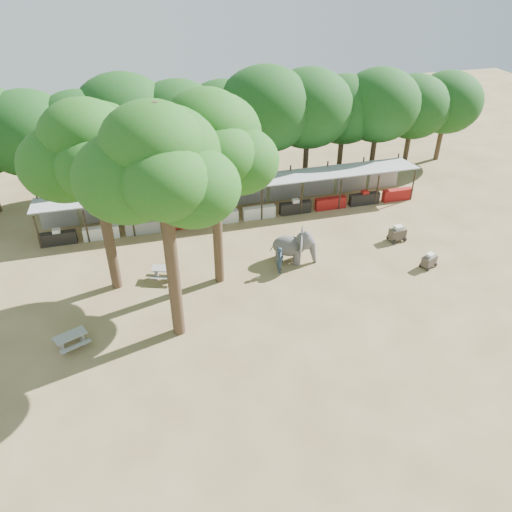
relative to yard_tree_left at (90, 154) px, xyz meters
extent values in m
plane|color=brown|center=(9.13, -7.19, -8.20)|extent=(100.00, 100.00, 0.00)
cube|color=#989BA0|center=(9.13, 6.81, -5.70)|extent=(28.00, 2.99, 0.39)
cylinder|color=#2D2319|center=(-3.47, 5.46, -7.00)|extent=(0.12, 0.12, 2.40)
cylinder|color=#2D2319|center=(-3.47, 8.16, -6.80)|extent=(0.12, 0.12, 2.80)
cube|color=black|center=(-3.47, 5.71, -7.75)|extent=(2.38, 0.50, 0.90)
cube|color=gray|center=(-3.47, 8.11, -7.20)|extent=(2.52, 0.12, 2.00)
cylinder|color=#2D2319|center=(-0.67, 5.46, -7.00)|extent=(0.12, 0.12, 2.40)
cylinder|color=#2D2319|center=(-0.67, 8.16, -6.80)|extent=(0.12, 0.12, 2.80)
cube|color=silver|center=(-0.67, 5.71, -7.75)|extent=(2.38, 0.50, 0.90)
cube|color=gray|center=(-0.67, 8.11, -7.20)|extent=(2.52, 0.12, 2.00)
cylinder|color=#2D2319|center=(2.13, 5.46, -7.00)|extent=(0.12, 0.12, 2.40)
cylinder|color=#2D2319|center=(2.13, 8.16, -6.80)|extent=(0.12, 0.12, 2.80)
cube|color=gray|center=(2.13, 5.71, -7.75)|extent=(2.38, 0.50, 0.90)
cube|color=gray|center=(2.13, 8.11, -7.20)|extent=(2.52, 0.12, 2.00)
cylinder|color=#2D2319|center=(4.93, 5.46, -7.00)|extent=(0.12, 0.12, 2.40)
cylinder|color=#2D2319|center=(4.93, 8.16, -6.80)|extent=(0.12, 0.12, 2.80)
cube|color=maroon|center=(4.93, 5.71, -7.75)|extent=(2.38, 0.50, 0.90)
cube|color=gray|center=(4.93, 8.11, -7.20)|extent=(2.52, 0.12, 2.00)
cylinder|color=#2D2319|center=(7.73, 5.46, -7.00)|extent=(0.12, 0.12, 2.40)
cylinder|color=#2D2319|center=(7.73, 8.16, -6.80)|extent=(0.12, 0.12, 2.80)
cube|color=silver|center=(7.73, 5.71, -7.75)|extent=(2.38, 0.50, 0.90)
cube|color=gray|center=(7.73, 8.11, -7.20)|extent=(2.52, 0.12, 2.00)
cylinder|color=#2D2319|center=(10.53, 5.46, -7.00)|extent=(0.12, 0.12, 2.40)
cylinder|color=#2D2319|center=(10.53, 8.16, -6.80)|extent=(0.12, 0.12, 2.80)
cube|color=silver|center=(10.53, 5.71, -7.75)|extent=(2.38, 0.50, 0.90)
cube|color=gray|center=(10.53, 8.11, -7.20)|extent=(2.52, 0.12, 2.00)
cylinder|color=#2D2319|center=(13.33, 5.46, -7.00)|extent=(0.12, 0.12, 2.40)
cylinder|color=#2D2319|center=(13.33, 8.16, -6.80)|extent=(0.12, 0.12, 2.80)
cube|color=black|center=(13.33, 5.71, -7.75)|extent=(2.38, 0.50, 0.90)
cube|color=gray|center=(13.33, 8.11, -7.20)|extent=(2.52, 0.12, 2.00)
cylinder|color=#2D2319|center=(16.13, 5.46, -7.00)|extent=(0.12, 0.12, 2.40)
cylinder|color=#2D2319|center=(16.13, 8.16, -6.80)|extent=(0.12, 0.12, 2.80)
cube|color=maroon|center=(16.13, 5.71, -7.75)|extent=(2.38, 0.50, 0.90)
cube|color=gray|center=(16.13, 8.11, -7.20)|extent=(2.52, 0.12, 2.00)
cylinder|color=#2D2319|center=(18.93, 5.46, -7.00)|extent=(0.12, 0.12, 2.40)
cylinder|color=#2D2319|center=(18.93, 8.16, -6.80)|extent=(0.12, 0.12, 2.80)
cube|color=black|center=(18.93, 5.71, -7.75)|extent=(2.38, 0.50, 0.90)
cube|color=gray|center=(18.93, 8.11, -7.20)|extent=(2.52, 0.12, 2.00)
cylinder|color=#2D2319|center=(21.73, 5.46, -7.00)|extent=(0.12, 0.12, 2.40)
cylinder|color=#2D2319|center=(21.73, 8.16, -6.80)|extent=(0.12, 0.12, 2.80)
cube|color=maroon|center=(21.73, 5.71, -7.75)|extent=(2.38, 0.50, 0.90)
cube|color=gray|center=(21.73, 8.11, -7.20)|extent=(2.52, 0.12, 2.00)
cylinder|color=#332316|center=(0.13, -0.19, -3.60)|extent=(0.60, 0.60, 9.20)
cone|color=#332316|center=(0.13, -0.19, 1.00)|extent=(0.57, 0.57, 2.88)
ellipsoid|color=#11470E|center=(-1.27, 0.11, -0.38)|extent=(4.80, 4.80, 3.94)
ellipsoid|color=#11470E|center=(1.33, -0.79, -0.78)|extent=(4.20, 4.20, 3.44)
ellipsoid|color=#11470E|center=(0.33, 0.91, 0.22)|extent=(5.20, 5.20, 4.26)
ellipsoid|color=#11470E|center=(0.13, -1.49, -0.08)|extent=(3.80, 3.80, 3.12)
ellipsoid|color=#11470E|center=(-0.17, 0.01, 1.02)|extent=(4.40, 4.40, 3.61)
cylinder|color=#332316|center=(3.13, -5.19, -3.00)|extent=(0.64, 0.64, 10.40)
cone|color=#332316|center=(3.13, -5.19, 2.20)|extent=(0.61, 0.61, 3.25)
ellipsoid|color=#11470E|center=(1.73, -4.89, 0.64)|extent=(4.80, 4.80, 3.94)
ellipsoid|color=#11470E|center=(4.33, -5.79, 0.24)|extent=(4.20, 4.20, 3.44)
ellipsoid|color=#11470E|center=(3.33, -4.09, 1.24)|extent=(5.20, 5.20, 4.26)
ellipsoid|color=#11470E|center=(3.13, -6.49, 0.94)|extent=(3.80, 3.80, 3.12)
ellipsoid|color=#11470E|center=(2.83, -4.99, 2.04)|extent=(4.40, 4.40, 3.61)
cylinder|color=#332316|center=(6.13, -1.19, -3.40)|extent=(0.56, 0.56, 9.60)
cone|color=#332316|center=(6.13, -1.19, 1.40)|extent=(0.53, 0.53, 3.00)
ellipsoid|color=#11470E|center=(4.73, -0.89, -0.04)|extent=(4.80, 4.80, 3.94)
ellipsoid|color=#11470E|center=(7.33, -1.79, -0.44)|extent=(4.20, 4.20, 3.44)
ellipsoid|color=#11470E|center=(6.33, -0.09, 0.56)|extent=(5.20, 5.20, 4.26)
ellipsoid|color=#11470E|center=(6.13, -2.49, 0.26)|extent=(3.80, 3.80, 3.12)
ellipsoid|color=#11470E|center=(5.83, -0.99, 1.36)|extent=(4.40, 4.40, 3.61)
cylinder|color=#332316|center=(-7.53, 11.81, -6.33)|extent=(0.44, 0.44, 3.74)
cylinder|color=#332316|center=(-4.20, 11.81, -6.33)|extent=(0.44, 0.44, 3.74)
ellipsoid|color=#0C330E|center=(-4.20, 11.81, -2.68)|extent=(6.46, 5.95, 5.61)
cylinder|color=#332316|center=(-0.87, 11.81, -6.33)|extent=(0.44, 0.44, 3.74)
ellipsoid|color=#0C330E|center=(-0.87, 11.81, -2.68)|extent=(6.46, 5.95, 5.61)
cylinder|color=#332316|center=(2.47, 11.81, -6.33)|extent=(0.44, 0.44, 3.74)
ellipsoid|color=#0C330E|center=(2.47, 11.81, -2.68)|extent=(6.46, 5.95, 5.61)
cylinder|color=#332316|center=(5.80, 11.81, -6.33)|extent=(0.44, 0.44, 3.74)
ellipsoid|color=#0C330E|center=(5.80, 11.81, -2.68)|extent=(6.46, 5.95, 5.61)
cylinder|color=#332316|center=(9.13, 11.81, -6.33)|extent=(0.44, 0.44, 3.74)
ellipsoid|color=#0C330E|center=(9.13, 11.81, -2.68)|extent=(6.46, 5.95, 5.61)
cylinder|color=#332316|center=(12.47, 11.81, -6.33)|extent=(0.44, 0.44, 3.74)
ellipsoid|color=#0C330E|center=(12.47, 11.81, -2.68)|extent=(6.46, 5.95, 5.61)
cylinder|color=#332316|center=(15.80, 11.81, -6.33)|extent=(0.44, 0.44, 3.74)
ellipsoid|color=#0C330E|center=(15.80, 11.81, -2.68)|extent=(6.46, 5.95, 5.61)
cylinder|color=#332316|center=(19.13, 11.81, -6.33)|extent=(0.44, 0.44, 3.74)
ellipsoid|color=#0C330E|center=(19.13, 11.81, -2.68)|extent=(6.46, 5.95, 5.61)
cylinder|color=#332316|center=(22.47, 11.81, -6.33)|extent=(0.44, 0.44, 3.74)
ellipsoid|color=#0C330E|center=(22.47, 11.81, -2.68)|extent=(6.46, 5.95, 5.61)
cylinder|color=#332316|center=(25.80, 11.81, -6.33)|extent=(0.44, 0.44, 3.74)
ellipsoid|color=#0C330E|center=(25.80, 11.81, -2.68)|extent=(6.46, 5.95, 5.61)
cylinder|color=#332316|center=(29.13, 11.81, -6.33)|extent=(0.44, 0.44, 3.74)
ellipsoid|color=#0C330E|center=(29.13, 11.81, -2.68)|extent=(6.46, 5.95, 5.61)
ellipsoid|color=#454243|center=(10.81, -0.24, -7.13)|extent=(2.36, 1.92, 1.33)
cylinder|color=#454243|center=(10.16, -0.30, -7.64)|extent=(0.62, 0.62, 1.12)
cylinder|color=#454243|center=(10.41, 0.28, -7.64)|extent=(0.62, 0.62, 1.12)
cylinder|color=#454243|center=(11.20, -0.75, -7.64)|extent=(0.62, 0.62, 1.12)
cylinder|color=#454243|center=(11.45, -0.17, -7.64)|extent=(0.62, 0.62, 1.12)
ellipsoid|color=#454243|center=(11.70, -0.63, -6.65)|extent=(1.41, 1.29, 1.23)
ellipsoid|color=#454243|center=(11.29, -1.10, -6.62)|extent=(0.58, 1.00, 1.26)
ellipsoid|color=#454243|center=(11.77, 0.00, -6.62)|extent=(0.58, 1.00, 1.26)
cone|color=#454243|center=(12.25, -0.86, -7.50)|extent=(0.67, 0.67, 1.39)
imported|color=#26384C|center=(9.91, -1.28, -7.33)|extent=(0.58, 0.72, 1.73)
cube|color=gray|center=(-2.25, -4.91, -7.46)|extent=(1.70, 1.27, 0.06)
cube|color=gray|center=(-2.73, -5.11, -7.84)|extent=(0.34, 0.61, 0.72)
cube|color=gray|center=(-1.78, -4.71, -7.84)|extent=(0.34, 0.61, 0.72)
cube|color=gray|center=(-2.03, -5.43, -7.77)|extent=(1.52, 0.84, 0.05)
cube|color=gray|center=(-2.47, -4.39, -7.77)|extent=(1.52, 0.84, 0.05)
cube|color=gray|center=(2.99, -0.17, -7.46)|extent=(1.69, 1.19, 0.06)
cube|color=gray|center=(2.51, 0.00, -7.84)|extent=(0.30, 0.61, 0.72)
cube|color=gray|center=(3.47, -0.34, -7.84)|extent=(0.30, 0.61, 0.72)
cube|color=gray|center=(2.80, -0.70, -7.77)|extent=(1.53, 0.76, 0.05)
cube|color=gray|center=(3.18, 0.36, -7.77)|extent=(1.53, 0.76, 0.05)
cube|color=#392F27|center=(19.05, -3.27, -7.74)|extent=(1.06, 0.86, 0.64)
cylinder|color=black|center=(18.83, -3.69, -8.06)|extent=(0.27, 0.16, 0.28)
cylinder|color=black|center=(19.50, -3.41, -8.06)|extent=(0.27, 0.16, 0.28)
cylinder|color=black|center=(18.59, -3.13, -8.06)|extent=(0.27, 0.16, 0.28)
cylinder|color=black|center=(19.27, -2.85, -8.06)|extent=(0.27, 0.16, 0.28)
cube|color=silver|center=(19.05, -3.27, -7.33)|extent=(0.57, 0.52, 0.23)
cube|color=#392F27|center=(18.70, 0.15, -7.67)|extent=(1.10, 0.72, 0.74)
cylinder|color=black|center=(18.31, -0.23, -8.04)|extent=(0.32, 0.09, 0.32)
cylinder|color=black|center=(19.15, -0.16, -8.04)|extent=(0.32, 0.09, 0.32)
cylinder|color=black|center=(18.25, 0.46, -8.04)|extent=(0.32, 0.09, 0.32)
cylinder|color=black|center=(19.09, 0.53, -8.04)|extent=(0.32, 0.09, 0.32)
cube|color=silver|center=(18.70, 0.15, -7.20)|extent=(0.56, 0.46, 0.26)
camera|label=1|loc=(1.79, -25.42, 9.43)|focal=35.00mm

